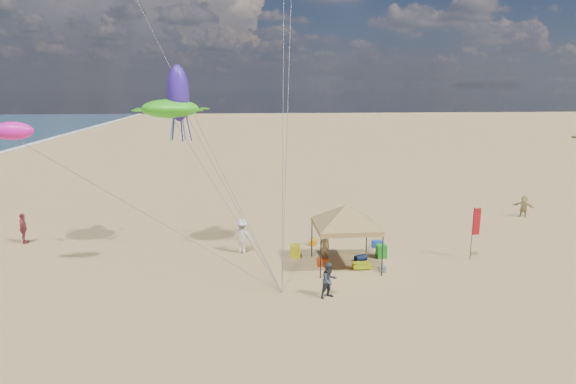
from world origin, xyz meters
name	(u,v)px	position (x,y,z in m)	size (l,w,h in m)	color
ground	(294,298)	(0.00, 0.00, 0.00)	(280.00, 280.00, 0.00)	tan
canopy_tent	(346,207)	(2.93, 3.54, 3.06)	(5.97, 5.97, 3.68)	black
feather_flag	(475,225)	(9.79, 3.81, 1.89)	(0.43, 0.07, 2.82)	black
cooler_red	(322,262)	(1.81, 3.63, 0.19)	(0.54, 0.38, 0.38)	#BA400E
cooler_blue	(377,244)	(5.32, 6.15, 0.19)	(0.54, 0.38, 0.38)	#143CA3
bag_navy	(361,258)	(3.88, 4.09, 0.18)	(0.36, 0.36, 0.60)	#0D1B3A
bag_orange	(313,242)	(1.82, 6.91, 0.18)	(0.36, 0.36, 0.60)	orange
chair_green	(381,251)	(5.09, 4.52, 0.35)	(0.50, 0.50, 0.70)	#18851B
chair_yellow	(295,251)	(0.56, 4.98, 0.35)	(0.50, 0.50, 0.70)	#FFF71C
crate_grey	(382,269)	(4.59, 2.57, 0.14)	(0.34, 0.30, 0.28)	slate
beach_cart	(362,265)	(3.68, 3.02, 0.20)	(0.90, 0.50, 0.24)	#BBD617
person_near_a	(325,248)	(2.00, 4.15, 0.77)	(0.56, 0.37, 1.53)	tan
person_near_b	(329,280)	(1.48, -0.08, 0.79)	(0.76, 0.59, 1.57)	#313843
person_near_c	(242,236)	(-2.22, 5.94, 0.95)	(1.22, 0.70, 1.89)	silver
person_far_a	(23,228)	(-14.75, 8.71, 0.90)	(1.05, 0.44, 1.79)	#973A42
person_far_c	(524,206)	(17.15, 11.52, 0.76)	(1.41, 0.45, 1.52)	tan
turtle_kite	(170,109)	(-5.74, 6.22, 7.76)	(2.89, 2.31, 0.96)	#38D51B
fish_kite	(12,131)	(-12.31, 3.51, 6.93)	(1.83, 0.92, 0.81)	#FF19B5
squid_kite	(178,93)	(-5.27, 6.03, 8.53)	(1.09, 1.09, 2.83)	#3C1FA8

